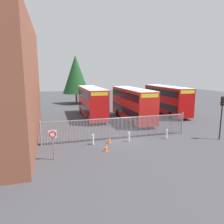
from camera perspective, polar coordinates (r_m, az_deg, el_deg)
The scene contains 13 objects.
ground_plane at distance 29.49m, azimuth -2.13°, elevation -2.46°, with size 100.00×100.00×0.00m, color #3D3D42.
palisade_fence at distance 21.58m, azimuth 1.54°, elevation -4.08°, with size 14.84×0.14×2.35m.
double_decker_bus_near_gate at distance 29.80m, azimuth 5.38°, elevation 2.38°, with size 2.54×10.81×4.42m.
double_decker_bus_behind_fence_left at distance 31.76m, azimuth -5.38°, elevation 2.88°, with size 2.54×10.81×4.42m.
double_decker_bus_behind_fence_right at distance 35.32m, azimuth 14.18°, elevation 3.37°, with size 2.54×10.81×4.42m.
bollard_near_left at distance 20.15m, azimuth -5.04°, elevation -7.27°, with size 0.20×0.20×0.95m, color silver.
bollard_center_front at distance 20.96m, azimuth 4.47°, elevation -6.55°, with size 0.20×0.20×0.95m, color silver.
bollard_near_right at distance 22.56m, azimuth 14.21°, elevation -5.61°, with size 0.20×0.20×0.95m, color silver.
traffic_cone_by_gate at distance 18.52m, azimuth -1.62°, elevation -9.45°, with size 0.34×0.34×0.59m.
traffic_cone_mid_forecourt at distance 20.50m, azimuth -0.72°, elevation -7.45°, with size 0.34×0.34×0.59m.
speed_limit_sign_post at distance 16.89m, azimuth -15.36°, elevation -6.51°, with size 0.60×0.14×2.40m.
traffic_light_kerbside at distance 23.54m, azimuth 27.04°, elevation 0.49°, with size 0.28×0.33×4.30m.
tree_tall_back at distance 46.09m, azimuth -9.56°, elevation 9.74°, with size 5.48×5.48×10.03m.
Camera 1 is at (-6.80, -19.92, 6.61)m, focal length 34.63 mm.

